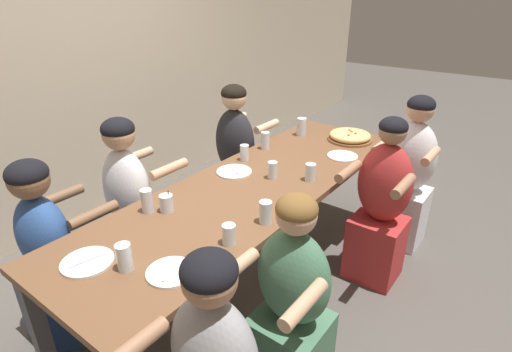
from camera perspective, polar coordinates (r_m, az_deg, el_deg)
The scene contains 24 objects.
ground_plane at distance 2.94m, azimuth 0.00°, elevation -14.72°, with size 18.00×18.00×0.00m, color #514C47.
restaurant_back_panel at distance 3.61m, azimuth -24.40°, elevation 18.61°, with size 10.00×0.06×3.20m, color beige.
dining_table at distance 2.54m, azimuth 0.00°, elevation -2.54°, with size 2.70×0.82×0.77m.
pizza_board_main at distance 3.31m, azimuth 13.27°, elevation 5.51°, with size 0.35×0.35×0.06m.
empty_plate_a at distance 1.80m, azimuth -12.08°, elevation -13.26°, with size 0.21×0.21×0.02m.
empty_plate_b at distance 2.97m, azimuth 12.25°, elevation 2.80°, with size 0.22×0.22×0.02m.
empty_plate_c at distance 1.97m, azimuth -22.96°, elevation -11.24°, with size 0.23×0.23×0.02m.
empty_plate_d at distance 2.66m, azimuth -3.14°, elevation 0.62°, with size 0.24×0.24×0.02m.
cocktail_glass_blue at distance 2.24m, azimuth -12.67°, elevation -3.94°, with size 0.07×0.07×0.12m.
drinking_glass_a at distance 1.84m, azimuth -18.31°, elevation -10.95°, with size 0.07×0.07×0.13m.
drinking_glass_b at distance 2.83m, azimuth -1.65°, elevation 3.25°, with size 0.06×0.06×0.11m.
drinking_glass_c at distance 2.55m, azimuth 7.76°, elevation 0.40°, with size 0.07×0.07×0.11m.
drinking_glass_d at distance 2.07m, azimuth 1.37°, elevation -5.32°, with size 0.07×0.07×0.12m.
drinking_glass_e at distance 1.92m, azimuth -3.87°, elevation -8.51°, with size 0.07×0.07×0.10m.
drinking_glass_f at distance 2.25m, azimuth -15.31°, elevation -3.45°, with size 0.06×0.06×0.13m.
drinking_glass_g at distance 3.34m, azimuth 6.51°, elevation 7.00°, with size 0.08×0.08×0.15m.
drinking_glass_h at distance 3.04m, azimuth 1.34°, elevation 4.92°, with size 0.07×0.07×0.13m.
drinking_glass_i at distance 2.56m, azimuth 2.38°, elevation 0.68°, with size 0.06×0.06×0.11m.
diner_near_midleft at distance 1.99m, azimuth 5.06°, elevation -18.73°, with size 0.51×0.40×1.13m.
diner_near_right at distance 3.29m, azimuth 20.87°, elevation -0.42°, with size 0.51×0.40×1.21m.
diner_far_midright at distance 3.35m, azimuth -2.92°, elevation 1.93°, with size 0.51×0.40×1.22m.
diner_far_left at distance 2.52m, azimuth -27.22°, elevation -10.80°, with size 0.51×0.40×1.13m.
diner_near_midright at distance 2.81m, azimuth 17.36°, elevation -4.74°, with size 0.51×0.40×1.18m.
diner_far_midleft at distance 2.71m, azimuth -17.36°, elevation -5.40°, with size 0.51×0.40×1.21m.
Camera 1 is at (-1.80, -1.35, 1.89)m, focal length 28.00 mm.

